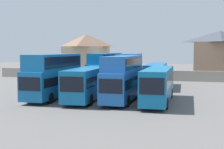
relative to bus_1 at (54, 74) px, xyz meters
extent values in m
plane|color=#605E5B|center=(5.87, 18.26, -2.78)|extent=(140.00, 140.00, 0.00)
cube|color=gray|center=(5.87, 23.38, -1.88)|extent=(56.00, 0.50, 1.80)
cube|color=#145F97|center=(0.00, -0.10, -0.97)|extent=(2.67, 10.44, 2.90)
cube|color=black|center=(-0.04, -5.33, -0.62)|extent=(2.28, 0.10, 1.31)
cube|color=black|center=(0.00, -0.10, -0.62)|extent=(2.71, 9.60, 0.91)
cube|color=#145F97|center=(0.00, 0.16, 1.32)|extent=(2.62, 9.91, 1.67)
cube|color=black|center=(0.00, 0.16, 1.32)|extent=(2.71, 9.39, 1.17)
cylinder|color=black|center=(1.16, -3.34, -2.23)|extent=(0.31, 1.10, 1.10)
cylinder|color=black|center=(-1.22, -3.32, -2.23)|extent=(0.31, 1.10, 1.10)
cylinder|color=black|center=(1.22, 3.12, -2.23)|extent=(0.31, 1.10, 1.10)
cylinder|color=black|center=(-1.17, 3.14, -2.23)|extent=(0.31, 1.10, 1.10)
cube|color=#106198|center=(4.10, -0.11, -0.87)|extent=(3.17, 11.16, 3.10)
cube|color=black|center=(4.41, -5.64, -0.49)|extent=(2.25, 0.21, 1.40)
cube|color=black|center=(4.10, -0.11, -0.49)|extent=(3.16, 10.28, 0.98)
cylinder|color=black|center=(5.46, -3.46, -2.23)|extent=(0.36, 1.12, 1.10)
cylinder|color=black|center=(3.12, -3.59, -2.23)|extent=(0.36, 1.12, 1.10)
cylinder|color=black|center=(5.08, 3.37, -2.23)|extent=(0.36, 1.12, 1.10)
cylinder|color=black|center=(2.73, 3.24, -2.23)|extent=(0.36, 1.12, 1.10)
cube|color=#1E59A7|center=(7.94, -0.08, -0.96)|extent=(2.52, 10.19, 2.92)
cube|color=black|center=(7.96, -5.19, -0.61)|extent=(2.18, 0.09, 1.31)
cube|color=black|center=(7.94, -0.08, -0.61)|extent=(2.56, 9.37, 0.92)
cube|color=#1E59A7|center=(7.93, 0.18, 1.25)|extent=(2.47, 9.68, 1.51)
cube|color=black|center=(7.93, 0.18, 1.25)|extent=(2.56, 9.17, 1.06)
cylinder|color=black|center=(9.09, -3.23, -2.23)|extent=(0.30, 1.10, 1.10)
cylinder|color=black|center=(6.81, -3.24, -2.23)|extent=(0.30, 1.10, 1.10)
cylinder|color=black|center=(9.06, 3.08, -2.23)|extent=(0.30, 1.10, 1.10)
cylinder|color=black|center=(6.78, 3.07, -2.23)|extent=(0.30, 1.10, 1.10)
cube|color=#0F6497|center=(11.64, -0.02, -0.82)|extent=(2.56, 11.35, 3.19)
cube|color=black|center=(11.72, -5.70, -0.44)|extent=(2.11, 0.11, 1.44)
cube|color=black|center=(11.64, -0.02, -0.44)|extent=(2.59, 10.45, 1.01)
cylinder|color=black|center=(12.79, -3.51, -2.23)|extent=(0.32, 1.10, 1.10)
cylinder|color=black|center=(10.58, -3.55, -2.23)|extent=(0.32, 1.10, 1.10)
cylinder|color=black|center=(12.69, 3.50, -2.23)|extent=(0.32, 1.10, 1.10)
cylinder|color=black|center=(10.48, 3.47, -2.23)|extent=(0.32, 1.10, 1.10)
cube|color=#0C62A4|center=(2.16, 13.39, -0.89)|extent=(2.77, 10.63, 3.05)
cube|color=black|center=(1.98, 8.09, -0.52)|extent=(2.13, 0.15, 1.37)
cube|color=black|center=(2.16, 13.39, -0.52)|extent=(2.78, 9.79, 0.96)
cube|color=#0C62A4|center=(2.17, 13.65, 1.37)|extent=(2.71, 10.10, 1.47)
cube|color=black|center=(2.17, 13.65, 1.37)|extent=(2.78, 9.58, 1.03)
cylinder|color=black|center=(3.15, 10.08, -2.23)|extent=(0.34, 1.11, 1.10)
cylinder|color=black|center=(0.94, 10.15, -2.23)|extent=(0.34, 1.11, 1.10)
cylinder|color=black|center=(3.38, 16.62, -2.23)|extent=(0.34, 1.11, 1.10)
cylinder|color=black|center=(1.16, 16.69, -2.23)|extent=(0.34, 1.11, 1.10)
cube|color=#195BA2|center=(5.88, 13.22, -0.91)|extent=(2.98, 11.73, 3.01)
cube|color=black|center=(6.17, 7.39, -0.55)|extent=(2.13, 0.18, 1.36)
cube|color=black|center=(5.88, 13.22, -0.55)|extent=(2.98, 10.80, 0.95)
cube|color=#195BA2|center=(5.87, 13.51, 1.32)|extent=(2.91, 11.15, 1.45)
cube|color=black|center=(5.87, 13.51, 1.32)|extent=(2.97, 10.57, 1.01)
cylinder|color=black|center=(7.17, 9.67, -2.23)|extent=(0.35, 1.11, 1.10)
cylinder|color=black|center=(4.95, 9.56, -2.23)|extent=(0.35, 1.11, 1.10)
cylinder|color=black|center=(6.81, 16.87, -2.23)|extent=(0.35, 1.11, 1.10)
cylinder|color=black|center=(4.59, 16.76, -2.23)|extent=(0.35, 1.11, 1.10)
cube|color=#1560A4|center=(9.80, 12.99, -0.90)|extent=(2.89, 10.52, 3.03)
cube|color=black|center=(9.98, 7.76, -0.54)|extent=(2.23, 0.16, 1.36)
cube|color=black|center=(9.80, 12.99, -0.54)|extent=(2.90, 9.69, 0.96)
cylinder|color=black|center=(11.08, 9.80, -2.23)|extent=(0.34, 1.11, 1.10)
cylinder|color=black|center=(8.75, 9.72, -2.23)|extent=(0.34, 1.11, 1.10)
cylinder|color=black|center=(10.85, 16.27, -2.23)|extent=(0.34, 1.11, 1.10)
cylinder|color=black|center=(8.53, 16.19, -2.23)|extent=(0.34, 1.11, 1.10)
cube|color=tan|center=(-7.87, 33.34, 0.28)|extent=(8.47, 7.80, 6.11)
pyramid|color=brown|center=(-7.87, 33.34, 4.66)|extent=(8.89, 8.19, 2.65)
cube|color=#9E7A60|center=(19.73, 32.22, 0.67)|extent=(9.66, 7.37, 6.89)
pyramid|color=#3D424C|center=(19.73, 32.22, 5.19)|extent=(10.14, 7.74, 2.14)
camera|label=1|loc=(15.29, -32.44, 2.68)|focal=50.97mm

